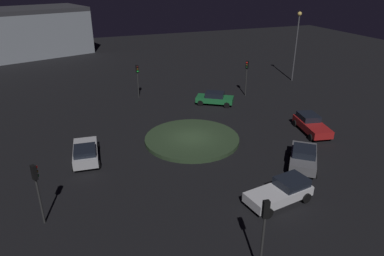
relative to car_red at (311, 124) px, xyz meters
The scene contains 12 objects.
ground_plane 11.28m from the car_red, 78.98° to the left, with size 115.34×115.34×0.00m, color black.
roundabout_island 11.27m from the car_red, 78.98° to the left, with size 8.34×8.34×0.33m, color #2D4228.
car_red is the anchor object (origin of this frame).
car_grey 6.81m from the car_red, 137.08° to the left, with size 4.55×4.18×1.52m.
car_silver 20.23m from the car_red, 85.16° to the left, with size 4.34×2.37×1.45m.
car_green 11.33m from the car_red, 28.00° to the left, with size 3.72×4.39×1.41m.
car_white 12.18m from the car_red, 133.19° to the left, with size 2.57×4.65×1.50m.
traffic_light_southeast 11.69m from the car_red, ahead, with size 0.38×0.39×4.23m.
traffic_light_east 20.03m from the car_red, 40.00° to the left, with size 0.37×0.33×3.94m.
traffic_light_west 18.81m from the car_red, 134.52° to the left, with size 0.37×0.33×4.39m.
traffic_light_northwest 23.85m from the car_red, 102.45° to the left, with size 0.37×0.40×3.92m.
streetlamp_southeast 17.98m from the car_red, 29.87° to the right, with size 0.55×0.55×9.08m.
Camera 1 is at (-26.10, 9.94, 13.66)m, focal length 32.79 mm.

